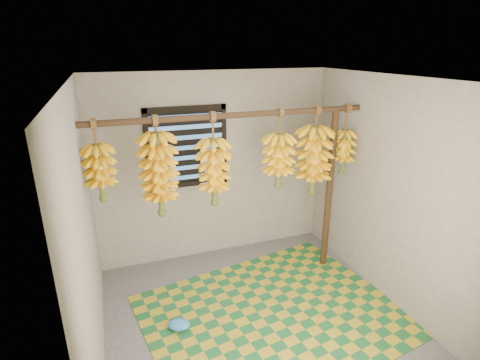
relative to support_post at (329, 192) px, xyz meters
name	(u,v)px	position (x,y,z in m)	size (l,w,h in m)	color
floor	(258,320)	(-1.20, -0.70, -1.00)	(3.00, 3.00, 0.01)	#4B4B4B
ceiling	(263,79)	(-1.20, -0.70, 1.40)	(3.00, 3.00, 0.01)	silver
wall_back	(215,167)	(-1.20, 0.80, 0.20)	(3.00, 0.01, 2.40)	gray
wall_left	(85,242)	(-2.71, -0.70, 0.20)	(0.01, 3.00, 2.40)	gray
wall_right	(392,194)	(0.30, -0.70, 0.20)	(0.01, 3.00, 2.40)	gray
window	(187,148)	(-1.55, 0.78, 0.50)	(1.00, 0.04, 1.00)	black
hanging_pole	(235,115)	(-1.20, 0.00, 1.00)	(0.06, 0.06, 3.00)	#3A2818
support_post	(329,192)	(0.00, 0.00, 0.00)	(0.08, 0.08, 2.00)	#3A2818
woven_mat	(274,314)	(-1.01, -0.68, -0.99)	(2.58, 2.06, 0.01)	#1C5F2D
plastic_bag	(179,325)	(-1.99, -0.55, -0.94)	(0.22, 0.16, 0.09)	#3788CF
banana_bunch_a	(100,173)	(-2.55, 0.00, 0.54)	(0.30, 0.30, 0.79)	brown
banana_bunch_b	(159,175)	(-2.00, 0.00, 0.45)	(0.36, 0.36, 1.03)	brown
banana_bunch_c	(214,172)	(-1.44, 0.00, 0.41)	(0.33, 0.33, 1.00)	brown
banana_bunch_d	(279,161)	(-0.69, 0.00, 0.47)	(0.33, 0.33, 0.89)	brown
banana_bunch_e	(314,160)	(-0.24, 0.00, 0.42)	(0.39, 0.39, 1.03)	brown
banana_bunch_f	(343,151)	(0.15, 0.00, 0.49)	(0.27, 0.27, 0.82)	brown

